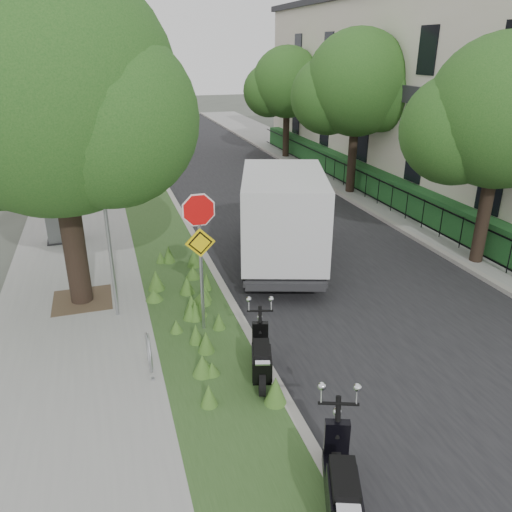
{
  "coord_description": "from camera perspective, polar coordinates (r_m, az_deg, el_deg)",
  "views": [
    {
      "loc": [
        -3.14,
        -8.93,
        5.88
      ],
      "look_at": [
        0.1,
        1.53,
        1.3
      ],
      "focal_mm": 35.0,
      "sensor_mm": 36.0,
      "label": 1
    }
  ],
  "objects": [
    {
      "name": "hedge_far",
      "position": [
        22.53,
        12.8,
        8.77
      ],
      "size": [
        1.0,
        24.0,
        1.1
      ],
      "primitive_type": "cube",
      "color": "#19461E",
      "rests_on": "footpath_far"
    },
    {
      "name": "far_tree_c",
      "position": [
        28.86,
        3.43,
        18.83
      ],
      "size": [
        4.37,
        3.89,
        5.93
      ],
      "color": "black",
      "rests_on": "ground"
    },
    {
      "name": "box_truck",
      "position": [
        14.12,
        3.04,
        4.87
      ],
      "size": [
        3.56,
        5.68,
        2.4
      ],
      "color": "#262628",
      "rests_on": "ground"
    },
    {
      "name": "bike_hoop",
      "position": [
        9.93,
        -12.11,
        -10.72
      ],
      "size": [
        0.06,
        0.78,
        0.77
      ],
      "color": "#A5A8AD",
      "rests_on": "ground"
    },
    {
      "name": "kerb_near",
      "position": [
        19.98,
        -8.93,
        5.5
      ],
      "size": [
        0.2,
        60.0,
        0.13
      ],
      "primitive_type": "cube",
      "color": "#9E9991",
      "rests_on": "ground"
    },
    {
      "name": "footpath_far",
      "position": [
        22.83,
        13.33,
        7.31
      ],
      "size": [
        3.2,
        60.0,
        0.12
      ],
      "primitive_type": "cube",
      "color": "gray",
      "rests_on": "ground"
    },
    {
      "name": "sidewalk_near",
      "position": [
        19.84,
        -19.7,
        4.28
      ],
      "size": [
        3.5,
        60.0,
        0.12
      ],
      "primitive_type": "cube",
      "color": "gray",
      "rests_on": "ground"
    },
    {
      "name": "street_tree_main",
      "position": [
        11.88,
        -22.6,
        15.84
      ],
      "size": [
        6.21,
        5.54,
        7.66
      ],
      "color": "black",
      "rests_on": "ground"
    },
    {
      "name": "kerb_far",
      "position": [
        22.03,
        9.47,
        7.08
      ],
      "size": [
        0.2,
        60.0,
        0.13
      ],
      "primitive_type": "cube",
      "color": "#9E9991",
      "rests_on": "ground"
    },
    {
      "name": "far_tree_b",
      "position": [
        21.54,
        11.28,
        18.27
      ],
      "size": [
        4.83,
        4.31,
        6.56
      ],
      "color": "black",
      "rests_on": "ground"
    },
    {
      "name": "terrace_houses",
      "position": [
        23.99,
        21.39,
        17.12
      ],
      "size": [
        7.4,
        26.4,
        8.2
      ],
      "color": "beige",
      "rests_on": "ground"
    },
    {
      "name": "verge",
      "position": [
        19.88,
        -11.79,
        5.18
      ],
      "size": [
        2.0,
        60.0,
        0.12
      ],
      "primitive_type": "cube",
      "color": "#2F4D21",
      "rests_on": "ground"
    },
    {
      "name": "far_tree_a",
      "position": [
        15.01,
        25.94,
        13.81
      ],
      "size": [
        4.6,
        4.1,
        6.22
      ],
      "color": "black",
      "rests_on": "ground"
    },
    {
      "name": "sign_assembly",
      "position": [
        10.31,
        -6.45,
        2.36
      ],
      "size": [
        0.94,
        0.08,
        3.22
      ],
      "color": "#A5A8AD",
      "rests_on": "ground"
    },
    {
      "name": "utility_cabinet",
      "position": [
        17.06,
        -21.46,
        3.48
      ],
      "size": [
        0.97,
        0.67,
        1.26
      ],
      "color": "#262628",
      "rests_on": "ground"
    },
    {
      "name": "fence_far",
      "position": [
        22.19,
        11.21,
        8.69
      ],
      "size": [
        0.04,
        24.0,
        1.0
      ],
      "color": "black",
      "rests_on": "ground"
    },
    {
      "name": "ground",
      "position": [
        11.15,
        1.84,
        -9.16
      ],
      "size": [
        120.0,
        120.0,
        0.0
      ],
      "primitive_type": "plane",
      "color": "#4C5147",
      "rests_on": "ground"
    },
    {
      "name": "scooter_far",
      "position": [
        7.23,
        9.69,
        -25.05
      ],
      "size": [
        0.87,
        1.86,
        0.93
      ],
      "color": "black",
      "rests_on": "ground"
    },
    {
      "name": "road",
      "position": [
        20.75,
        0.71,
        6.25
      ],
      "size": [
        7.0,
        60.0,
        0.01
      ],
      "primitive_type": "cube",
      "color": "black",
      "rests_on": "ground"
    },
    {
      "name": "bare_post",
      "position": [
        11.37,
        -16.55,
        2.41
      ],
      "size": [
        0.08,
        0.08,
        4.0
      ],
      "color": "#A5A8AD",
      "rests_on": "ground"
    },
    {
      "name": "scooter_near",
      "position": [
        9.43,
        0.61,
        -11.98
      ],
      "size": [
        0.66,
        1.69,
        0.82
      ],
      "color": "black",
      "rests_on": "ground"
    }
  ]
}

